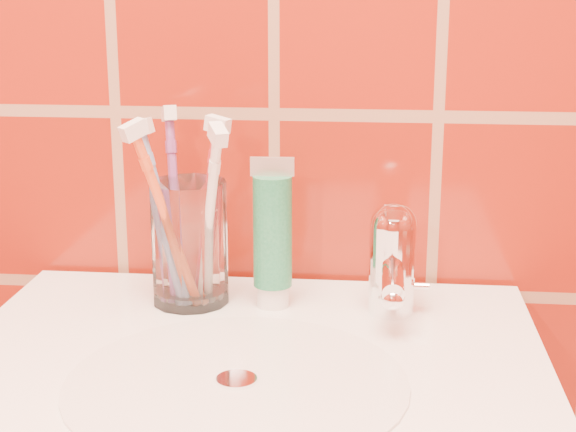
# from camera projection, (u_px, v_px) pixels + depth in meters

# --- Properties ---
(glass_tumbler) EXTENTS (0.09, 0.09, 0.13)m
(glass_tumbler) POSITION_uv_depth(u_px,v_px,m) (189.00, 243.00, 0.94)
(glass_tumbler) COLOR white
(glass_tumbler) RESTS_ON pedestal_sink
(toothpaste_tube) EXTENTS (0.05, 0.04, 0.16)m
(toothpaste_tube) POSITION_uv_depth(u_px,v_px,m) (273.00, 238.00, 0.93)
(toothpaste_tube) COLOR white
(toothpaste_tube) RESTS_ON pedestal_sink
(faucet) EXTENTS (0.05, 0.11, 0.12)m
(faucet) POSITION_uv_depth(u_px,v_px,m) (392.00, 256.00, 0.91)
(faucet) COLOR white
(faucet) RESTS_ON pedestal_sink
(toothbrush_0) EXTENTS (0.15, 0.15, 0.22)m
(toothbrush_0) POSITION_uv_depth(u_px,v_px,m) (167.00, 219.00, 0.90)
(toothbrush_0) COLOR #E35928
(toothbrush_0) RESTS_ON glass_tumbler
(toothbrush_1) EXTENTS (0.13, 0.17, 0.23)m
(toothbrush_1) POSITION_uv_depth(u_px,v_px,m) (209.00, 220.00, 0.90)
(toothbrush_1) COLOR white
(toothbrush_1) RESTS_ON glass_tumbler
(toothbrush_2) EXTENTS (0.09, 0.08, 0.21)m
(toothbrush_2) POSITION_uv_depth(u_px,v_px,m) (207.00, 212.00, 0.93)
(toothbrush_2) COLOR red
(toothbrush_2) RESTS_ON glass_tumbler
(toothbrush_3) EXTENTS (0.08, 0.12, 0.22)m
(toothbrush_3) POSITION_uv_depth(u_px,v_px,m) (175.00, 206.00, 0.95)
(toothbrush_3) COLOR #8D4799
(toothbrush_3) RESTS_ON glass_tumbler
(toothbrush_4) EXTENTS (0.09, 0.08, 0.21)m
(toothbrush_4) POSITION_uv_depth(u_px,v_px,m) (164.00, 215.00, 0.93)
(toothbrush_4) COLOR #799BD7
(toothbrush_4) RESTS_ON glass_tumbler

